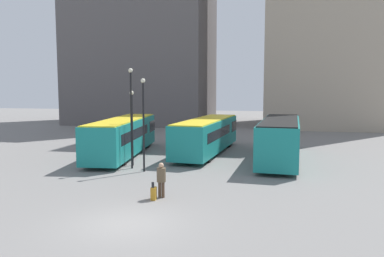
{
  "coord_description": "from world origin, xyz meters",
  "views": [
    {
      "loc": [
        5.36,
        -13.0,
        5.08
      ],
      "look_at": [
        0.11,
        11.51,
        2.51
      ],
      "focal_mm": 35.0,
      "sensor_mm": 36.0,
      "label": 1
    }
  ],
  "objects_px": {
    "bus_2": "(280,138)",
    "lamp_post_2": "(143,117)",
    "bus_0": "(124,135)",
    "suitcase": "(154,193)",
    "traveler": "(161,177)",
    "lamp_post_0": "(131,111)",
    "lamp_post_1": "(132,121)",
    "bus_1": "(207,134)"
  },
  "relations": [
    {
      "from": "bus_2",
      "to": "lamp_post_2",
      "type": "relative_size",
      "value": 2.08
    },
    {
      "from": "bus_0",
      "to": "suitcase",
      "type": "xyz_separation_m",
      "value": [
        6.06,
        -11.16,
        -1.26
      ]
    },
    {
      "from": "bus_2",
      "to": "traveler",
      "type": "bearing_deg",
      "value": 156.31
    },
    {
      "from": "bus_0",
      "to": "lamp_post_2",
      "type": "bearing_deg",
      "value": -153.49
    },
    {
      "from": "suitcase",
      "to": "lamp_post_2",
      "type": "height_order",
      "value": "lamp_post_2"
    },
    {
      "from": "bus_0",
      "to": "lamp_post_0",
      "type": "relative_size",
      "value": 1.95
    },
    {
      "from": "bus_2",
      "to": "suitcase",
      "type": "xyz_separation_m",
      "value": [
        -5.92,
        -11.6,
        -1.32
      ]
    },
    {
      "from": "bus_0",
      "to": "lamp_post_1",
      "type": "relative_size",
      "value": 2.51
    },
    {
      "from": "bus_2",
      "to": "traveler",
      "type": "relative_size",
      "value": 7.19
    },
    {
      "from": "lamp_post_0",
      "to": "bus_1",
      "type": "bearing_deg",
      "value": 61.65
    },
    {
      "from": "bus_1",
      "to": "suitcase",
      "type": "height_order",
      "value": "bus_1"
    },
    {
      "from": "lamp_post_1",
      "to": "suitcase",
      "type": "bearing_deg",
      "value": -62.34
    },
    {
      "from": "suitcase",
      "to": "lamp_post_2",
      "type": "relative_size",
      "value": 0.15
    },
    {
      "from": "bus_0",
      "to": "suitcase",
      "type": "height_order",
      "value": "bus_0"
    },
    {
      "from": "lamp_post_0",
      "to": "lamp_post_1",
      "type": "distance_m",
      "value": 1.22
    },
    {
      "from": "bus_2",
      "to": "lamp_post_2",
      "type": "bearing_deg",
      "value": 128.34
    },
    {
      "from": "traveler",
      "to": "lamp_post_2",
      "type": "bearing_deg",
      "value": 25.73
    },
    {
      "from": "bus_2",
      "to": "lamp_post_1",
      "type": "bearing_deg",
      "value": 116.68
    },
    {
      "from": "lamp_post_0",
      "to": "lamp_post_2",
      "type": "xyz_separation_m",
      "value": [
        1.09,
        -0.74,
        -0.35
      ]
    },
    {
      "from": "bus_2",
      "to": "bus_1",
      "type": "bearing_deg",
      "value": 75.18
    },
    {
      "from": "bus_1",
      "to": "lamp_post_1",
      "type": "distance_m",
      "value": 7.49
    },
    {
      "from": "suitcase",
      "to": "lamp_post_1",
      "type": "xyz_separation_m",
      "value": [
        -3.87,
        7.38,
        2.7
      ]
    },
    {
      "from": "bus_2",
      "to": "suitcase",
      "type": "bearing_deg",
      "value": 156.3
    },
    {
      "from": "bus_1",
      "to": "traveler",
      "type": "xyz_separation_m",
      "value": [
        0.02,
        -13.02,
        -0.53
      ]
    },
    {
      "from": "bus_2",
      "to": "lamp_post_2",
      "type": "height_order",
      "value": "lamp_post_2"
    },
    {
      "from": "bus_1",
      "to": "traveler",
      "type": "distance_m",
      "value": 13.03
    },
    {
      "from": "bus_0",
      "to": "bus_1",
      "type": "distance_m",
      "value": 6.69
    },
    {
      "from": "bus_1",
      "to": "lamp_post_0",
      "type": "xyz_separation_m",
      "value": [
        -3.78,
        -7.01,
        2.23
      ]
    },
    {
      "from": "bus_0",
      "to": "traveler",
      "type": "relative_size",
      "value": 7.53
    },
    {
      "from": "bus_2",
      "to": "lamp_post_0",
      "type": "xyz_separation_m",
      "value": [
        -9.49,
        -5.14,
        2.12
      ]
    },
    {
      "from": "traveler",
      "to": "lamp_post_0",
      "type": "xyz_separation_m",
      "value": [
        -3.8,
        6.01,
        2.76
      ]
    },
    {
      "from": "lamp_post_0",
      "to": "lamp_post_1",
      "type": "xyz_separation_m",
      "value": [
        -0.3,
        0.91,
        -0.75
      ]
    },
    {
      "from": "traveler",
      "to": "lamp_post_2",
      "type": "height_order",
      "value": "lamp_post_2"
    },
    {
      "from": "bus_0",
      "to": "suitcase",
      "type": "bearing_deg",
      "value": -158.38
    },
    {
      "from": "suitcase",
      "to": "lamp_post_1",
      "type": "relative_size",
      "value": 0.17
    },
    {
      "from": "lamp_post_2",
      "to": "bus_1",
      "type": "bearing_deg",
      "value": 70.85
    },
    {
      "from": "suitcase",
      "to": "traveler",
      "type": "bearing_deg",
      "value": -28.94
    },
    {
      "from": "bus_1",
      "to": "traveler",
      "type": "relative_size",
      "value": 7.27
    },
    {
      "from": "bus_0",
      "to": "bus_2",
      "type": "distance_m",
      "value": 11.99
    },
    {
      "from": "lamp_post_1",
      "to": "lamp_post_2",
      "type": "relative_size",
      "value": 0.87
    },
    {
      "from": "bus_1",
      "to": "lamp_post_1",
      "type": "xyz_separation_m",
      "value": [
        -4.09,
        -6.1,
        1.48
      ]
    },
    {
      "from": "suitcase",
      "to": "lamp_post_0",
      "type": "height_order",
      "value": "lamp_post_0"
    }
  ]
}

